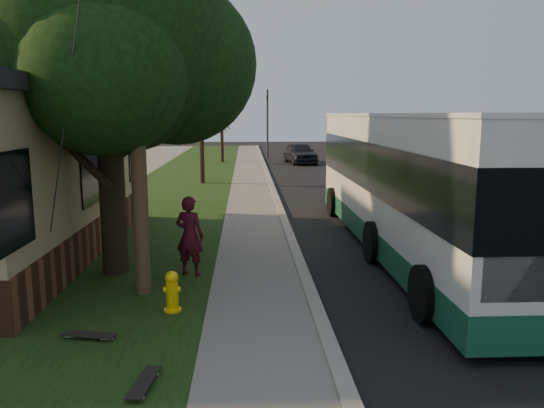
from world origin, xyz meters
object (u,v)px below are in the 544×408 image
(fire_hydrant, at_px, (172,291))
(traffic_signal, at_px, (267,119))
(transit_bus, at_px, (418,179))
(bare_tree_far, at_px, (222,136))
(distant_car, at_px, (300,153))
(utility_pole, at_px, (134,55))
(skateboarder, at_px, (190,236))
(skateboard_main, at_px, (144,383))
(bare_tree_near, at_px, (202,142))
(leafy_tree, at_px, (107,37))
(dumpster, at_px, (23,204))
(skateboard_spare, at_px, (89,335))

(fire_hydrant, height_order, traffic_signal, traffic_signal)
(fire_hydrant, bearing_deg, transit_bus, 36.39)
(bare_tree_far, xyz_separation_m, distant_car, (5.69, -0.69, -1.23))
(fire_hydrant, height_order, utility_pole, utility_pole)
(fire_hydrant, bearing_deg, bare_tree_far, 90.76)
(transit_bus, bearing_deg, skateboarder, -159.74)
(transit_bus, bearing_deg, bare_tree_far, 103.52)
(skateboard_main, bearing_deg, bare_tree_far, 90.69)
(bare_tree_far, height_order, skateboard_main, bare_tree_far)
(bare_tree_near, bearing_deg, skateboard_main, -87.53)
(distant_car, bearing_deg, bare_tree_far, 165.48)
(transit_bus, bearing_deg, traffic_signal, 95.16)
(traffic_signal, relative_size, skateboard_main, 6.22)
(leafy_tree, relative_size, transit_bus, 0.59)
(utility_pole, height_order, dumpster, utility_pole)
(fire_hydrant, bearing_deg, dumpster, 126.74)
(utility_pole, distance_m, dumpster, 9.11)
(leafy_tree, height_order, skateboarder, leafy_tree)
(skateboarder, height_order, skateboard_spare, skateboarder)
(bare_tree_near, distance_m, skateboard_spare, 19.26)
(fire_hydrant, height_order, skateboarder, skateboarder)
(leafy_tree, distance_m, dumpster, 7.77)
(dumpster, height_order, distant_car, distant_car)
(skateboarder, distance_m, skateboard_spare, 3.64)
(skateboard_main, relative_size, skateboard_spare, 1.00)
(leafy_tree, relative_size, traffic_signal, 1.42)
(transit_bus, distance_m, dumpster, 11.97)
(distant_car, bearing_deg, dumpster, -124.36)
(skateboard_main, bearing_deg, transit_bus, 50.28)
(utility_pole, relative_size, skateboarder, 5.16)
(utility_pole, distance_m, transit_bus, 7.76)
(fire_hydrant, height_order, bare_tree_far, bare_tree_far)
(skateboarder, bearing_deg, skateboard_main, 109.22)
(bare_tree_near, relative_size, skateboarder, 2.45)
(dumpster, bearing_deg, bare_tree_near, 65.42)
(skateboarder, distance_m, dumpster, 7.91)
(skateboarder, bearing_deg, bare_tree_near, -65.92)
(leafy_tree, distance_m, bare_tree_near, 15.66)
(skateboarder, bearing_deg, distant_car, -80.35)
(transit_bus, xyz_separation_m, skateboarder, (-5.69, -2.10, -0.96))
(fire_hydrant, xyz_separation_m, bare_tree_far, (-0.40, 30.00, 1.57))
(skateboard_spare, distance_m, dumpster, 9.85)
(traffic_signal, distance_m, skateboarder, 32.05)
(distant_car, bearing_deg, traffic_signal, 107.41)
(bare_tree_near, distance_m, transit_bus, 15.28)
(traffic_signal, bearing_deg, bare_tree_far, -131.19)
(transit_bus, height_order, skateboard_main, transit_bus)
(leafy_tree, bearing_deg, fire_hydrant, -59.33)
(bare_tree_near, height_order, skateboarder, bare_tree_near)
(distant_car, bearing_deg, skateboard_spare, -109.55)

